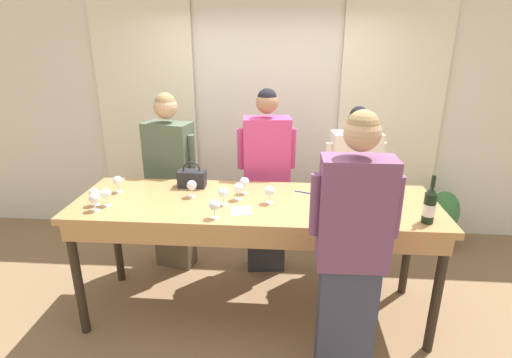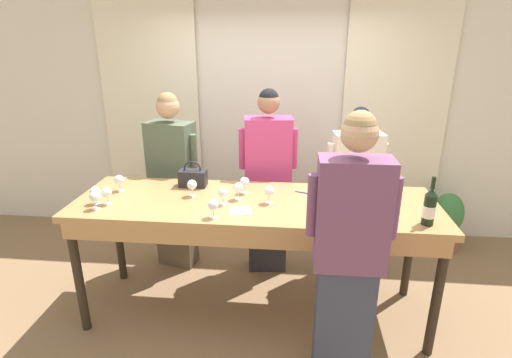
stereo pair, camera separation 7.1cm
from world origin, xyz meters
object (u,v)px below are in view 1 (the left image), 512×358
object	(u,v)px
wine_glass_center_right	(239,188)
guest_pink_top	(266,182)
wine_glass_front_right	(106,194)
wine_glass_back_left	(118,181)
wine_glass_front_left	(94,194)
wine_glass_back_mid	(214,206)
wine_glass_near_host	(94,199)
tasting_bar	(255,213)
guest_olive_jacket	(171,182)
wine_bottle	(429,206)
wine_glass_back_right	(269,191)
wine_glass_front_mid	(244,182)
handbag	(192,178)
wine_glass_center_left	(192,186)
potted_plant	(442,220)
guest_cream_sweater	(352,193)
host_pouring	(351,254)
wine_glass_center_mid	(223,193)

from	to	relation	value
wine_glass_center_right	guest_pink_top	world-z (taller)	guest_pink_top
wine_glass_front_right	wine_glass_back_left	world-z (taller)	same
wine_glass_front_left	wine_glass_back_mid	size ratio (longest dim) A/B	1.00
wine_glass_near_host	wine_glass_front_right	bearing A→B (deg)	63.57
tasting_bar	guest_olive_jacket	bearing A→B (deg)	140.40
wine_bottle	wine_glass_back_right	distance (m)	1.13
tasting_bar	guest_olive_jacket	distance (m)	1.13
tasting_bar	wine_glass_front_mid	size ratio (longest dim) A/B	20.38
wine_glass_back_right	wine_glass_back_mid	bearing A→B (deg)	-141.26
handbag	wine_glass_center_left	world-z (taller)	handbag
wine_glass_center_left	tasting_bar	bearing A→B (deg)	-8.10
wine_glass_back_left	handbag	bearing A→B (deg)	17.00
wine_glass_front_left	wine_glass_back_mid	distance (m)	0.95
wine_glass_front_mid	wine_glass_back_mid	world-z (taller)	same
guest_pink_top	potted_plant	bearing A→B (deg)	16.74
wine_bottle	handbag	bearing A→B (deg)	162.33
wine_bottle	wine_glass_near_host	distance (m)	2.37
wine_glass_center_right	wine_glass_back_left	world-z (taller)	same
wine_glass_front_mid	wine_glass_center_left	world-z (taller)	same
handbag	wine_glass_back_right	distance (m)	0.74
wine_glass_center_right	wine_glass_center_left	bearing A→B (deg)	175.75
wine_glass_front_right	handbag	bearing A→B (deg)	39.49
guest_pink_top	guest_cream_sweater	distance (m)	0.82
wine_glass_back_left	guest_pink_top	world-z (taller)	guest_pink_top
wine_glass_center_right	guest_cream_sweater	xyz separation A→B (m)	(0.99, 0.68, -0.28)
guest_pink_top	host_pouring	size ratio (longest dim) A/B	0.97
wine_glass_front_mid	wine_glass_center_left	distance (m)	0.42
wine_glass_front_mid	host_pouring	world-z (taller)	host_pouring
guest_olive_jacket	tasting_bar	bearing A→B (deg)	-39.60
handbag	wine_glass_center_right	size ratio (longest dim) A/B	1.66
wine_glass_front_right	wine_glass_center_right	world-z (taller)	same
wine_glass_front_left	guest_olive_jacket	distance (m)	0.96
tasting_bar	potted_plant	bearing A→B (deg)	33.36
wine_glass_back_mid	wine_glass_front_right	bearing A→B (deg)	169.70
wine_glass_back_left	potted_plant	xyz separation A→B (m)	(3.11, 1.17, -0.80)
wine_glass_center_left	wine_glass_center_mid	size ratio (longest dim) A/B	1.00
wine_glass_center_right	wine_glass_back_left	xyz separation A→B (m)	(-1.00, 0.08, 0.00)
wine_bottle	host_pouring	bearing A→B (deg)	-147.14
guest_cream_sweater	guest_olive_jacket	bearing A→B (deg)	-180.00
wine_glass_center_mid	potted_plant	size ratio (longest dim) A/B	0.21
tasting_bar	wine_glass_front_left	size ratio (longest dim) A/B	20.38
tasting_bar	wine_glass_back_left	bearing A→B (deg)	173.64
wine_glass_front_left	wine_glass_near_host	world-z (taller)	same
handbag	host_pouring	world-z (taller)	host_pouring
host_pouring	guest_cream_sweater	bearing A→B (deg)	80.97
wine_glass_back_right	handbag	bearing A→B (deg)	155.30
wine_glass_front_mid	guest_olive_jacket	distance (m)	0.97
wine_glass_center_left	guest_cream_sweater	xyz separation A→B (m)	(1.37, 0.65, -0.28)
guest_pink_top	wine_glass_near_host	bearing A→B (deg)	-141.35
handbag	wine_glass_front_left	bearing A→B (deg)	-144.79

